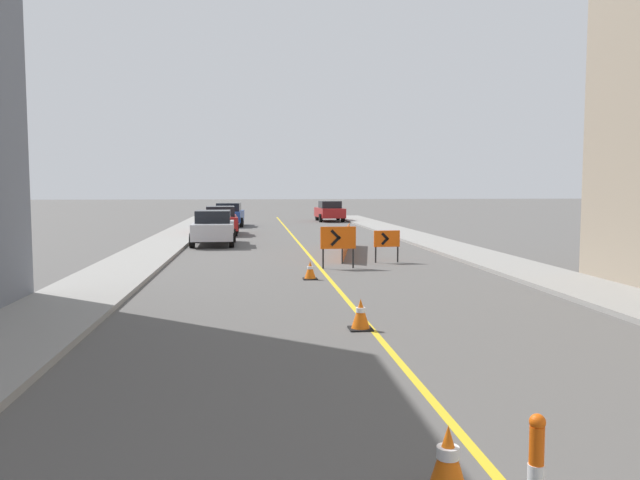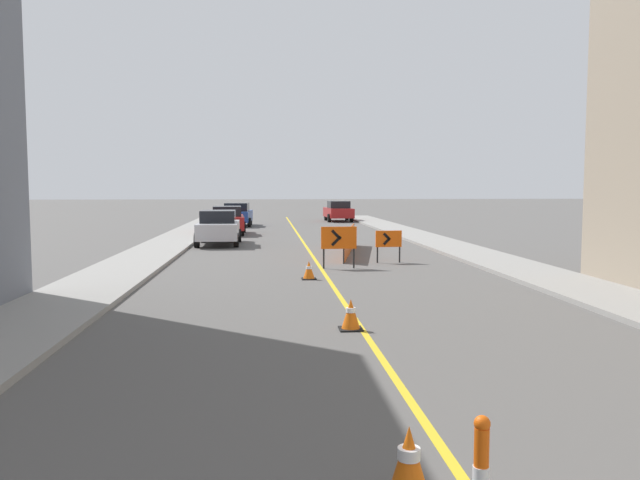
{
  "view_description": "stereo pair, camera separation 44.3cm",
  "coord_description": "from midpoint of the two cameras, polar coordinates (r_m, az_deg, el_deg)",
  "views": [
    {
      "loc": [
        -2.18,
        5.0,
        2.6
      ],
      "look_at": [
        -0.1,
        24.09,
        1.0
      ],
      "focal_mm": 35.0,
      "sensor_mm": 36.0,
      "label": 1
    },
    {
      "loc": [
        -1.74,
        4.96,
        2.6
      ],
      "look_at": [
        -0.1,
        24.09,
        1.0
      ],
      "focal_mm": 35.0,
      "sensor_mm": 36.0,
      "label": 2
    }
  ],
  "objects": [
    {
      "name": "parked_car_opposite_side",
      "position": [
        48.85,
        0.63,
        2.66
      ],
      "size": [
        2.02,
        4.39,
        1.59
      ],
      "rotation": [
        0.0,
        0.0,
        0.05
      ],
      "color": "maroon",
      "rests_on": "ground_plane"
    },
    {
      "name": "traffic_cone_fourth",
      "position": [
        17.82,
        -1.62,
        -2.79
      ],
      "size": [
        0.41,
        0.41,
        0.53
      ],
      "color": "black",
      "rests_on": "ground_plane"
    },
    {
      "name": "arrow_barricade_primary",
      "position": [
        20.18,
        1.04,
        0.07
      ],
      "size": [
        1.16,
        0.11,
        1.36
      ],
      "rotation": [
        0.0,
        0.0,
        0.03
      ],
      "color": "#EF560C",
      "rests_on": "ground_plane"
    },
    {
      "name": "parked_car_curb_mid",
      "position": [
        35.38,
        -9.43,
        1.79
      ],
      "size": [
        2.04,
        4.4,
        1.59
      ],
      "rotation": [
        0.0,
        0.0,
        0.06
      ],
      "color": "maroon",
      "rests_on": "ground_plane"
    },
    {
      "name": "parked_car_curb_near",
      "position": [
        28.9,
        -10.14,
        1.12
      ],
      "size": [
        1.94,
        4.33,
        1.59
      ],
      "rotation": [
        0.0,
        0.0,
        0.02
      ],
      "color": "#B7B7BC",
      "rests_on": "ground_plane"
    },
    {
      "name": "lane_stripe",
      "position": [
        25.66,
        -1.79,
        -1.04
      ],
      "size": [
        0.12,
        60.87,
        0.01
      ],
      "color": "gold",
      "rests_on": "ground_plane"
    },
    {
      "name": "sidewalk_left",
      "position": [
        25.93,
        -15.67,
        -1.03
      ],
      "size": [
        2.27,
        60.87,
        0.12
      ],
      "color": "gray",
      "rests_on": "ground_plane"
    },
    {
      "name": "sidewalk_right",
      "position": [
        26.86,
        11.6,
        -0.75
      ],
      "size": [
        2.27,
        60.87,
        0.12
      ],
      "color": "gray",
      "rests_on": "ground_plane"
    },
    {
      "name": "parked_car_curb_far",
      "position": [
        42.94,
        -8.61,
        2.32
      ],
      "size": [
        2.02,
        4.39,
        1.59
      ],
      "rotation": [
        0.0,
        0.0,
        -0.05
      ],
      "color": "navy",
      "rests_on": "ground_plane"
    },
    {
      "name": "safety_mesh_fence",
      "position": [
        24.88,
        1.9,
        -0.07
      ],
      "size": [
        1.37,
        6.91,
        1.01
      ],
      "rotation": [
        0.0,
        0.0,
        1.38
      ],
      "color": "#EF560C",
      "rests_on": "ground_plane"
    },
    {
      "name": "traffic_cone_second",
      "position": [
        5.57,
        9.24,
        -19.51
      ],
      "size": [
        0.46,
        0.46,
        0.65
      ],
      "color": "black",
      "rests_on": "ground_plane"
    },
    {
      "name": "arrow_barricade_secondary",
      "position": [
        21.86,
        5.55,
        -0.02
      ],
      "size": [
        0.93,
        0.12,
        1.12
      ],
      "rotation": [
        0.0,
        0.0,
        0.07
      ],
      "color": "#EF560C",
      "rests_on": "ground_plane"
    },
    {
      "name": "traffic_cone_third",
      "position": [
        11.56,
        2.63,
        -6.81
      ],
      "size": [
        0.43,
        0.43,
        0.57
      ],
      "color": "black",
      "rests_on": "ground_plane"
    }
  ]
}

